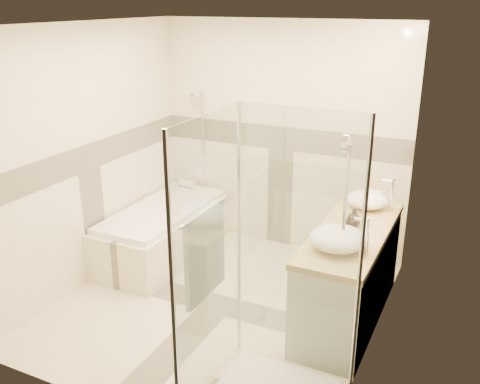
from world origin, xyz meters
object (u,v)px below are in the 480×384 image
at_px(bathtub, 163,229).
at_px(amenity_bottle_a, 349,224).
at_px(amenity_bottle_b, 354,217).
at_px(vessel_sink_far, 338,238).
at_px(vessel_sink_near, 367,199).
at_px(vanity, 349,275).
at_px(shower_enclosure, 259,338).

distance_m(bathtub, amenity_bottle_a, 2.26).
bearing_deg(amenity_bottle_b, amenity_bottle_a, -90.00).
height_order(vessel_sink_far, amenity_bottle_a, vessel_sink_far).
xyz_separation_m(bathtub, amenity_bottle_a, (2.13, -0.42, 0.63)).
distance_m(vessel_sink_far, amenity_bottle_a, 0.33).
xyz_separation_m(vessel_sink_near, amenity_bottle_b, (0.00, -0.48, 0.00)).
bearing_deg(amenity_bottle_b, vessel_sink_near, 90.00).
height_order(vanity, vessel_sink_near, vessel_sink_near).
distance_m(amenity_bottle_a, amenity_bottle_b, 0.17).
xyz_separation_m(shower_enclosure, amenity_bottle_a, (0.27, 1.20, 0.43)).
distance_m(vessel_sink_near, amenity_bottle_a, 0.65).
bearing_deg(bathtub, vessel_sink_near, 6.28).
bearing_deg(amenity_bottle_b, vanity, -79.40).
relative_size(vessel_sink_far, amenity_bottle_a, 2.65).
distance_m(vessel_sink_near, amenity_bottle_b, 0.48).
distance_m(vanity, shower_enclosure, 1.31).
relative_size(bathtub, shower_enclosure, 0.83).
height_order(vessel_sink_near, amenity_bottle_a, amenity_bottle_a).
bearing_deg(vanity, vessel_sink_near, 91.96).
bearing_deg(vanity, amenity_bottle_b, 100.60).
height_order(vessel_sink_near, vessel_sink_far, vessel_sink_far).
bearing_deg(amenity_bottle_a, vessel_sink_far, -90.00).
bearing_deg(vessel_sink_near, bathtub, -173.72).
xyz_separation_m(vanity, amenity_bottle_b, (-0.02, 0.11, 0.50)).
xyz_separation_m(bathtub, vessel_sink_far, (2.13, -0.75, 0.63)).
height_order(bathtub, amenity_bottle_a, amenity_bottle_a).
bearing_deg(amenity_bottle_b, shower_enclosure, -101.20).
xyz_separation_m(shower_enclosure, vessel_sink_near, (0.27, 1.85, 0.42)).
bearing_deg(amenity_bottle_a, amenity_bottle_b, 90.00).
xyz_separation_m(shower_enclosure, vessel_sink_far, (0.27, 0.88, 0.43)).
height_order(vessel_sink_far, amenity_bottle_b, vessel_sink_far).
bearing_deg(shower_enclosure, vessel_sink_far, 72.69).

